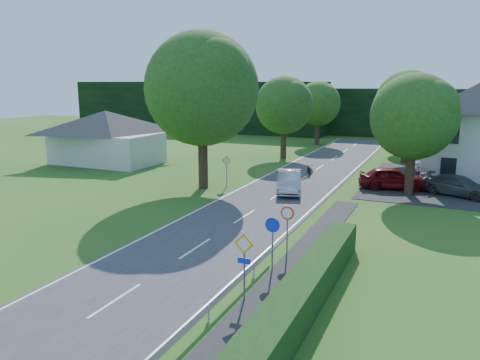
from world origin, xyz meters
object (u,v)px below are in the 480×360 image
at_px(parked_car_silver_a, 440,166).
at_px(parked_car_grey, 459,186).
at_px(streetlight, 409,130).
at_px(moving_car, 289,182).
at_px(parasol, 418,178).
at_px(motorcycle, 309,170).
at_px(parked_car_red, 392,178).

height_order(parked_car_silver_a, parked_car_grey, parked_car_grey).
xyz_separation_m(streetlight, moving_car, (-7.57, -4.92, -3.63)).
bearing_deg(streetlight, parked_car_silver_a, 71.61).
xyz_separation_m(streetlight, parasol, (0.96, -0.50, -3.51)).
xyz_separation_m(moving_car, motorcycle, (-0.41, 6.86, -0.31)).
bearing_deg(parasol, parked_car_grey, -10.92).
distance_m(streetlight, parked_car_red, 3.76).
bearing_deg(motorcycle, parked_car_red, -42.84).
relative_size(moving_car, parasol, 2.38).
xyz_separation_m(streetlight, parked_car_silver_a, (2.33, 7.00, -3.73)).
distance_m(motorcycle, parked_car_grey, 12.05).
bearing_deg(streetlight, motorcycle, 166.37).
distance_m(moving_car, parked_car_red, 7.94).
bearing_deg(parked_car_grey, streetlight, 97.50).
xyz_separation_m(parked_car_silver_a, parked_car_grey, (1.36, -8.03, 0.01)).
xyz_separation_m(motorcycle, parked_car_silver_a, (10.31, 5.06, 0.21)).
distance_m(parked_car_grey, parasol, 2.79).
bearing_deg(motorcycle, streetlight, -36.25).
bearing_deg(streetlight, parked_car_red, -141.28).
height_order(motorcycle, parasol, parasol).
bearing_deg(parked_car_red, streetlight, -63.94).
height_order(moving_car, motorcycle, moving_car).
xyz_separation_m(moving_car, parked_car_red, (6.71, 4.23, 0.04)).
distance_m(parked_car_red, parked_car_grey, 4.56).
height_order(parked_car_red, parasol, parasol).
xyz_separation_m(motorcycle, parasol, (8.94, -2.44, 0.42)).
distance_m(parked_car_red, parasol, 1.83).
relative_size(motorcycle, parked_car_silver_a, 0.44).
height_order(parked_car_grey, parasol, parasol).
bearing_deg(parked_car_silver_a, parasol, 159.88).
distance_m(streetlight, motorcycle, 9.11).
bearing_deg(streetlight, parasol, -27.63).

